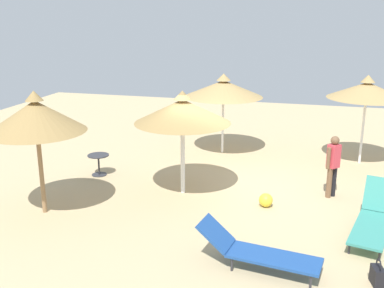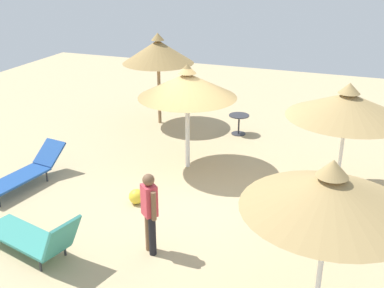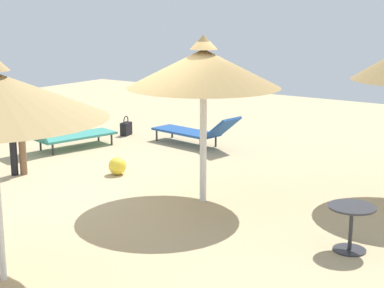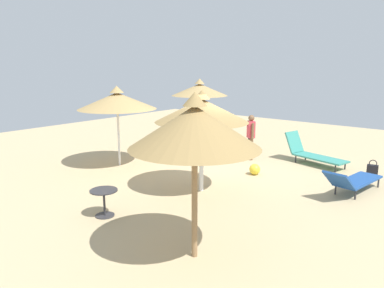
{
  "view_description": "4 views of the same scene",
  "coord_description": "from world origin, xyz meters",
  "px_view_note": "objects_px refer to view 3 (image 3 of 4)",
  "views": [
    {
      "loc": [
        -2.11,
        10.92,
        4.39
      ],
      "look_at": [
        0.67,
        0.64,
        1.31
      ],
      "focal_mm": 42.63,
      "sensor_mm": 36.0,
      "label": 1
    },
    {
      "loc": [
        -8.99,
        -3.24,
        5.0
      ],
      "look_at": [
        -0.24,
        0.03,
        1.14
      ],
      "focal_mm": 43.62,
      "sensor_mm": 36.0,
      "label": 2
    },
    {
      "loc": [
        5.86,
        -6.84,
        2.97
      ],
      "look_at": [
        0.51,
        0.88,
        0.81
      ],
      "focal_mm": 54.98,
      "sensor_mm": 36.0,
      "label": 3
    },
    {
      "loc": [
        8.11,
        6.18,
        3.22
      ],
      "look_at": [
        0.64,
        0.02,
        1.12
      ],
      "focal_mm": 34.38,
      "sensor_mm": 36.0,
      "label": 4
    }
  ],
  "objects_px": {
    "parasol_umbrella_far_left": "(204,68)",
    "handbag": "(126,128)",
    "lounge_chair_front": "(64,133)",
    "lounge_chair_near_right": "(196,131)",
    "person_standing_center": "(16,128)",
    "side_table_round": "(351,220)",
    "beach_ball": "(117,166)"
  },
  "relations": [
    {
      "from": "parasol_umbrella_far_left",
      "to": "handbag",
      "type": "distance_m",
      "value": 5.61
    },
    {
      "from": "lounge_chair_front",
      "to": "handbag",
      "type": "bearing_deg",
      "value": 86.51
    },
    {
      "from": "lounge_chair_near_right",
      "to": "person_standing_center",
      "type": "distance_m",
      "value": 4.05
    },
    {
      "from": "side_table_round",
      "to": "person_standing_center",
      "type": "bearing_deg",
      "value": -179.33
    },
    {
      "from": "lounge_chair_front",
      "to": "beach_ball",
      "type": "relative_size",
      "value": 6.69
    },
    {
      "from": "side_table_round",
      "to": "beach_ball",
      "type": "bearing_deg",
      "value": 168.53
    },
    {
      "from": "lounge_chair_front",
      "to": "beach_ball",
      "type": "distance_m",
      "value": 2.42
    },
    {
      "from": "lounge_chair_front",
      "to": "handbag",
      "type": "distance_m",
      "value": 1.9
    },
    {
      "from": "lounge_chair_near_right",
      "to": "side_table_round",
      "type": "distance_m",
      "value": 6.13
    },
    {
      "from": "parasol_umbrella_far_left",
      "to": "lounge_chair_front",
      "type": "bearing_deg",
      "value": 164.86
    },
    {
      "from": "lounge_chair_near_right",
      "to": "handbag",
      "type": "height_order",
      "value": "lounge_chair_near_right"
    },
    {
      "from": "lounge_chair_near_right",
      "to": "parasol_umbrella_far_left",
      "type": "bearing_deg",
      "value": -53.99
    },
    {
      "from": "person_standing_center",
      "to": "lounge_chair_front",
      "type": "bearing_deg",
      "value": 112.89
    },
    {
      "from": "side_table_round",
      "to": "parasol_umbrella_far_left",
      "type": "bearing_deg",
      "value": 166.98
    },
    {
      "from": "beach_ball",
      "to": "side_table_round",
      "type": "bearing_deg",
      "value": -11.47
    },
    {
      "from": "side_table_round",
      "to": "beach_ball",
      "type": "distance_m",
      "value": 4.85
    },
    {
      "from": "beach_ball",
      "to": "lounge_chair_near_right",
      "type": "bearing_deg",
      "value": 92.63
    },
    {
      "from": "lounge_chair_near_right",
      "to": "person_standing_center",
      "type": "height_order",
      "value": "person_standing_center"
    },
    {
      "from": "parasol_umbrella_far_left",
      "to": "side_table_round",
      "type": "xyz_separation_m",
      "value": [
        2.62,
        -0.61,
        -1.69
      ]
    },
    {
      "from": "person_standing_center",
      "to": "beach_ball",
      "type": "height_order",
      "value": "person_standing_center"
    },
    {
      "from": "lounge_chair_front",
      "to": "person_standing_center",
      "type": "distance_m",
      "value": 2.09
    },
    {
      "from": "lounge_chair_near_right",
      "to": "side_table_round",
      "type": "xyz_separation_m",
      "value": [
        4.88,
        -3.71,
        0.06
      ]
    },
    {
      "from": "parasol_umbrella_far_left",
      "to": "side_table_round",
      "type": "bearing_deg",
      "value": -13.02
    },
    {
      "from": "person_standing_center",
      "to": "side_table_round",
      "type": "bearing_deg",
      "value": 0.67
    },
    {
      "from": "person_standing_center",
      "to": "side_table_round",
      "type": "relative_size",
      "value": 2.61
    },
    {
      "from": "lounge_chair_near_right",
      "to": "person_standing_center",
      "type": "xyz_separation_m",
      "value": [
        -1.35,
        -3.78,
        0.52
      ]
    },
    {
      "from": "parasol_umbrella_far_left",
      "to": "person_standing_center",
      "type": "bearing_deg",
      "value": -169.33
    },
    {
      "from": "lounge_chair_front",
      "to": "person_standing_center",
      "type": "xyz_separation_m",
      "value": [
        0.79,
        -1.87,
        0.51
      ]
    },
    {
      "from": "person_standing_center",
      "to": "beach_ball",
      "type": "relative_size",
      "value": 4.74
    },
    {
      "from": "parasol_umbrella_far_left",
      "to": "side_table_round",
      "type": "height_order",
      "value": "parasol_umbrella_far_left"
    },
    {
      "from": "lounge_chair_near_right",
      "to": "side_table_round",
      "type": "bearing_deg",
      "value": -37.24
    },
    {
      "from": "lounge_chair_near_right",
      "to": "side_table_round",
      "type": "relative_size",
      "value": 3.8
    }
  ]
}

